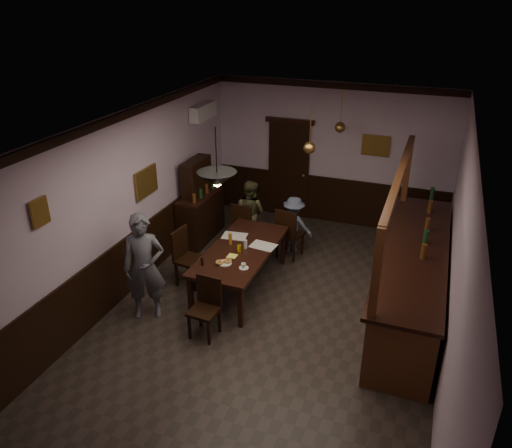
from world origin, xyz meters
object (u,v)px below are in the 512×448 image
at_px(chair_side, 186,255).
at_px(pendant_iron, 217,179).
at_px(person_standing, 144,267).
at_px(person_seated_left, 250,213).
at_px(person_seated_right, 294,225).
at_px(chair_far_right, 288,232).
at_px(coffee_cup, 244,265).
at_px(pendant_brass_far, 340,127).
at_px(pendant_brass_mid, 309,148).
at_px(chair_near, 206,304).
at_px(sideboard, 200,208).
at_px(bar_counter, 412,278).
at_px(dining_table, 241,252).
at_px(soda_can, 239,249).
at_px(chair_far_left, 244,225).

distance_m(chair_side, pendant_iron, 2.04).
distance_m(person_standing, person_seated_left, 2.87).
bearing_deg(person_seated_right, chair_far_right, 88.72).
bearing_deg(coffee_cup, pendant_brass_far, 76.12).
xyz_separation_m(person_seated_left, pendant_brass_mid, (1.29, -0.59, 1.62)).
distance_m(chair_side, pendant_brass_mid, 2.75).
xyz_separation_m(chair_near, person_seated_left, (-0.43, 2.88, 0.17)).
relative_size(sideboard, bar_counter, 0.41).
bearing_deg(coffee_cup, chair_far_right, 85.45).
height_order(person_seated_right, pendant_brass_mid, pendant_brass_mid).
distance_m(chair_far_right, pendant_iron, 2.71).
distance_m(bar_counter, pendant_iron, 3.41).
bearing_deg(pendant_iron, bar_counter, 22.61).
distance_m(dining_table, person_seated_left, 1.61).
xyz_separation_m(coffee_cup, bar_counter, (2.46, 0.91, -0.21)).
distance_m(dining_table, bar_counter, 2.76).
relative_size(person_standing, sideboard, 1.02).
bearing_deg(coffee_cup, dining_table, 116.95).
relative_size(chair_far_right, bar_counter, 0.25).
bearing_deg(chair_side, soda_can, -78.43).
bearing_deg(pendant_iron, soda_can, 87.95).
bearing_deg(sideboard, dining_table, -44.20).
bearing_deg(chair_far_right, pendant_iron, 89.02).
bearing_deg(pendant_iron, chair_far_right, 77.68).
xyz_separation_m(chair_far_left, person_standing, (-0.61, -2.51, 0.32)).
relative_size(person_seated_right, pendant_brass_mid, 1.40).
height_order(chair_near, pendant_brass_far, pendant_brass_far).
bearing_deg(dining_table, sideboard, 135.80).
bearing_deg(chair_far_right, coffee_cup, 96.32).
bearing_deg(chair_far_left, chair_far_right, -175.45).
relative_size(dining_table, bar_counter, 0.54).
xyz_separation_m(pendant_brass_mid, pendant_brass_far, (0.20, 1.46, 0.00)).
bearing_deg(person_seated_left, bar_counter, 170.61).
distance_m(person_seated_left, pendant_iron, 2.87).
height_order(dining_table, pendant_brass_mid, pendant_brass_mid).
bearing_deg(pendant_iron, pendant_brass_mid, 64.10).
bearing_deg(pendant_brass_far, pendant_brass_mid, -97.78).
bearing_deg(chair_side, person_seated_left, -9.26).
distance_m(person_seated_left, person_seated_right, 0.91).
distance_m(sideboard, pendant_iron, 3.09).
distance_m(chair_far_right, person_standing, 2.94).
bearing_deg(person_seated_right, chair_near, 83.09).
relative_size(person_seated_left, sideboard, 0.80).
distance_m(chair_far_right, chair_near, 2.63).
xyz_separation_m(person_seated_left, bar_counter, (3.18, -1.21, -0.09)).
height_order(dining_table, soda_can, soda_can).
distance_m(dining_table, chair_near, 1.34).
bearing_deg(pendant_brass_mid, pendant_brass_far, 82.22).
distance_m(chair_near, coffee_cup, 0.86).
xyz_separation_m(chair_far_left, chair_near, (0.44, -2.60, -0.04)).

